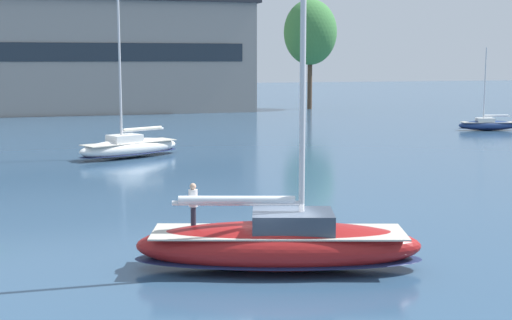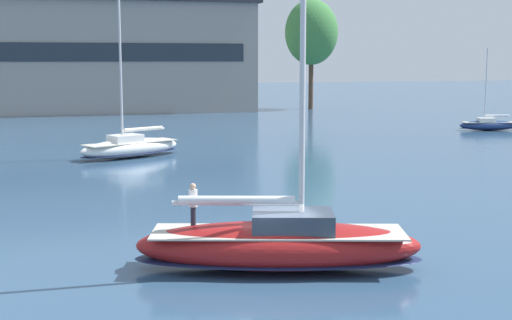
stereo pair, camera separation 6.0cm
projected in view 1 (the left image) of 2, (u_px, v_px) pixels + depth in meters
ground_plane at (278, 269)px, 26.55m from camera, size 400.00×400.00×0.00m
waterfront_building at (97, 55)px, 105.48m from camera, size 45.72×18.29×16.45m
tree_shore_left at (310, 32)px, 109.49m from camera, size 8.17×8.17×16.82m
sailboat_main at (279, 243)px, 26.41m from camera, size 11.12×5.91×14.71m
sailboat_moored_near_marina at (129, 147)px, 56.59m from camera, size 9.08×6.20×12.24m
sailboat_moored_mid_channel at (488, 125)px, 77.99m from camera, size 6.76×3.33×8.97m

